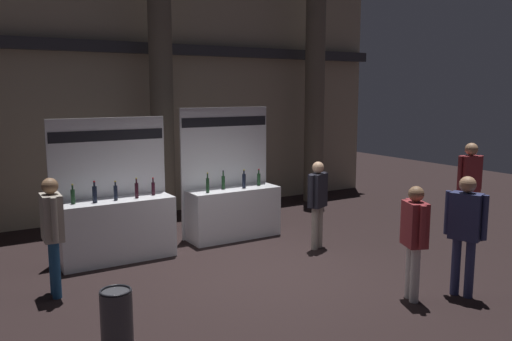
{
  "coord_description": "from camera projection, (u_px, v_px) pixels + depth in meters",
  "views": [
    {
      "loc": [
        -4.17,
        -6.71,
        2.84
      ],
      "look_at": [
        0.54,
        1.02,
        1.46
      ],
      "focal_mm": 36.89,
      "sensor_mm": 36.0,
      "label": 1
    }
  ],
  "objects": [
    {
      "name": "visitor_2",
      "position": [
        318.0,
        198.0,
        9.42
      ],
      "size": [
        0.51,
        0.34,
        1.59
      ],
      "rotation": [
        0.0,
        0.0,
        3.55
      ],
      "color": "#ADA393",
      "rests_on": "ground_plane"
    },
    {
      "name": "visitor_3",
      "position": [
        465.0,
        225.0,
        7.2
      ],
      "size": [
        0.36,
        0.54,
        1.69
      ],
      "rotation": [
        0.0,
        0.0,
        1.93
      ],
      "color": "navy",
      "rests_on": "ground_plane"
    },
    {
      "name": "hall_colonnade",
      "position": [
        149.0,
        67.0,
        11.74
      ],
      "size": [
        12.55,
        1.26,
        6.83
      ],
      "color": "tan",
      "rests_on": "ground_plane"
    },
    {
      "name": "exhibitor_booth_1",
      "position": [
        232.0,
        206.0,
        10.21
      ],
      "size": [
        1.88,
        0.66,
        2.52
      ],
      "color": "white",
      "rests_on": "ground_plane"
    },
    {
      "name": "visitor_5",
      "position": [
        414.0,
        233.0,
        7.07
      ],
      "size": [
        0.37,
        0.5,
        1.58
      ],
      "rotation": [
        0.0,
        0.0,
        4.31
      ],
      "color": "silver",
      "rests_on": "ground_plane"
    },
    {
      "name": "visitor_6",
      "position": [
        52.0,
        225.0,
        7.2
      ],
      "size": [
        0.27,
        0.59,
        1.67
      ],
      "rotation": [
        0.0,
        0.0,
        4.68
      ],
      "color": "navy",
      "rests_on": "ground_plane"
    },
    {
      "name": "ground_plane",
      "position": [
        260.0,
        273.0,
        8.24
      ],
      "size": [
        25.1,
        25.1,
        0.0
      ],
      "primitive_type": "plane",
      "color": "black"
    },
    {
      "name": "trash_bin",
      "position": [
        117.0,
        319.0,
        5.82
      ],
      "size": [
        0.36,
        0.36,
        0.68
      ],
      "color": "#38383D",
      "rests_on": "ground_plane"
    },
    {
      "name": "exhibitor_booth_0",
      "position": [
        116.0,
        224.0,
        8.84
      ],
      "size": [
        1.99,
        0.66,
        2.39
      ],
      "color": "white",
      "rests_on": "ground_plane"
    },
    {
      "name": "visitor_4",
      "position": [
        470.0,
        181.0,
        10.22
      ],
      "size": [
        0.51,
        0.33,
        1.84
      ],
      "rotation": [
        0.0,
        0.0,
        2.82
      ],
      "color": "#33563D",
      "rests_on": "ground_plane"
    }
  ]
}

